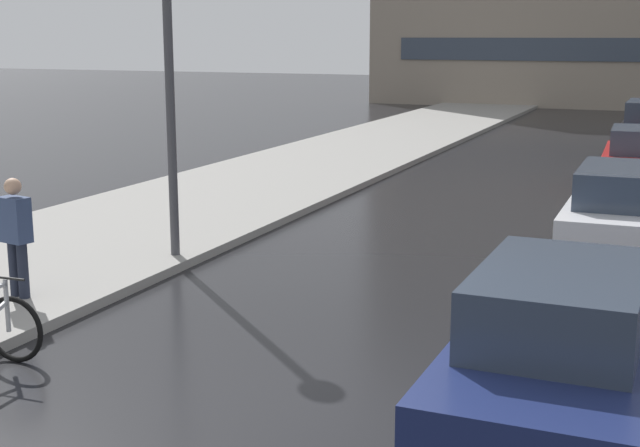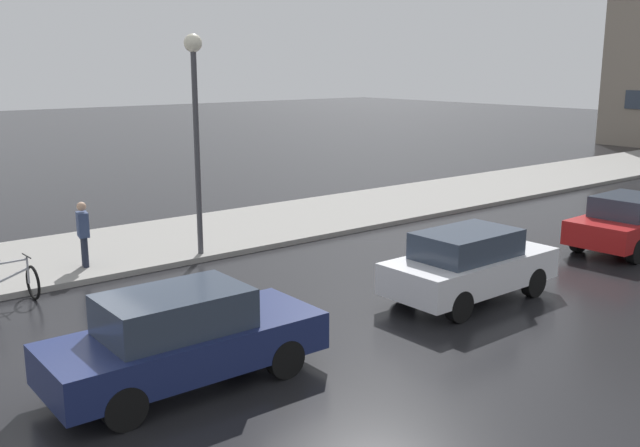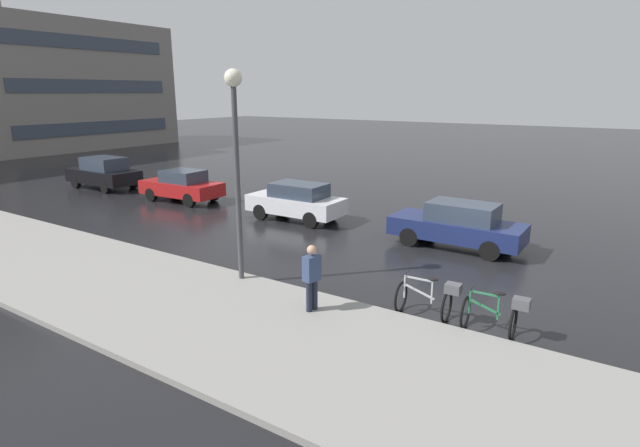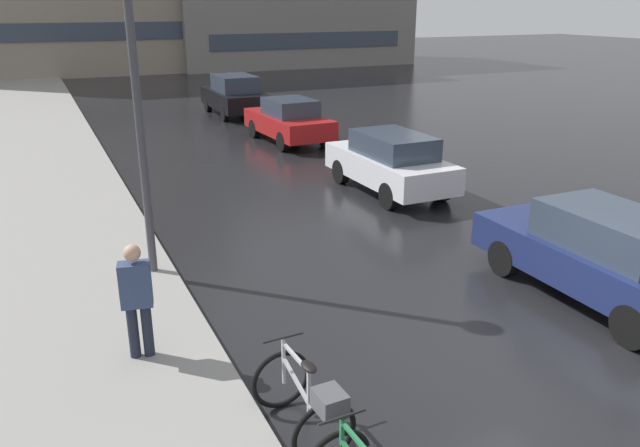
% 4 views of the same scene
% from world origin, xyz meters
% --- Properties ---
extents(ground_plane, '(140.00, 140.00, 0.00)m').
position_xyz_m(ground_plane, '(0.00, 0.00, 0.00)').
color(ground_plane, black).
extents(sidewalk_kerb, '(4.80, 60.00, 0.14)m').
position_xyz_m(sidewalk_kerb, '(-6.00, 10.00, 0.07)').
color(sidewalk_kerb, gray).
rests_on(sidewalk_kerb, ground).
extents(bicycle_nearest, '(0.79, 1.34, 1.01)m').
position_xyz_m(bicycle_nearest, '(-3.27, -1.76, 0.51)').
color(bicycle_nearest, black).
rests_on(bicycle_nearest, ground).
extents(bicycle_second, '(0.80, 1.44, 1.01)m').
position_xyz_m(bicycle_second, '(-3.25, -0.26, 0.51)').
color(bicycle_second, black).
rests_on(bicycle_second, ground).
extents(car_navy, '(1.74, 4.38, 1.55)m').
position_xyz_m(car_navy, '(2.46, 0.97, 0.78)').
color(car_navy, navy).
rests_on(car_navy, ground).
extents(car_white, '(1.74, 4.01, 1.53)m').
position_xyz_m(car_white, '(2.53, 7.68, 0.79)').
color(car_white, silver).
rests_on(car_white, ground).
extents(car_red, '(1.91, 4.09, 1.50)m').
position_xyz_m(car_red, '(2.48, 14.37, 0.76)').
color(car_red, '#AD1919').
rests_on(car_red, ground).
extents(car_black, '(1.89, 4.33, 1.69)m').
position_xyz_m(car_black, '(2.45, 20.48, 0.85)').
color(car_black, black).
rests_on(car_black, ground).
extents(pedestrian, '(0.44, 0.32, 1.73)m').
position_xyz_m(pedestrian, '(-4.62, 2.08, 0.98)').
color(pedestrian, '#1E2333').
rests_on(pedestrian, ground).
extents(streetlamp, '(0.45, 0.45, 5.65)m').
position_xyz_m(streetlamp, '(-3.96, 4.86, 3.93)').
color(streetlamp, '#424247').
rests_on(streetlamp, ground).
extents(building_facade_side, '(17.96, 10.61, 11.12)m').
position_xyz_m(building_facade_side, '(13.33, 42.40, 5.56)').
color(building_facade_side, gray).
rests_on(building_facade_side, ground).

